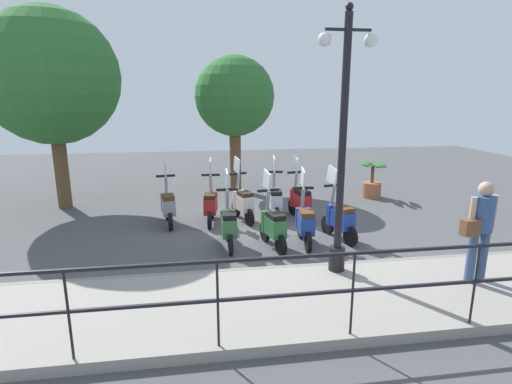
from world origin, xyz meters
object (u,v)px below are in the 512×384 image
object	(u,v)px
tree_large	(51,77)
scooter_far_2	(243,202)
scooter_far_1	(275,200)
scooter_near_3	(229,224)
tree_distant	(235,97)
scooter_far_0	(300,200)
lamp_post_near	(342,162)
scooter_near_1	(305,222)
scooter_far_3	(211,204)
pedestrian_with_bag	(481,224)
potted_palm	(372,183)
scooter_near_0	(339,218)
scooter_far_4	(168,205)
scooter_near_2	(273,225)

from	to	relation	value
tree_large	scooter_far_2	world-z (taller)	tree_large
scooter_far_1	scooter_near_3	bearing A→B (deg)	147.93
tree_distant	scooter_far_0	size ratio (longest dim) A/B	2.73
lamp_post_near	scooter_near_3	distance (m)	2.79
scooter_near_1	scooter_far_3	xyz separation A→B (m)	(1.69, 1.84, 0.00)
scooter_near_3	scooter_far_3	size ratio (longest dim) A/B	1.00
scooter_near_3	scooter_far_1	world-z (taller)	same
tree_distant	scooter_near_3	world-z (taller)	tree_distant
scooter_far_1	pedestrian_with_bag	bearing A→B (deg)	-145.98
potted_palm	scooter_far_0	size ratio (longest dim) A/B	0.69
scooter_near_0	scooter_far_3	world-z (taller)	same
scooter_far_0	scooter_near_0	bearing A→B (deg)	-174.61
scooter_near_3	scooter_far_1	distance (m)	2.17
scooter_far_4	tree_large	bearing A→B (deg)	46.96
tree_large	tree_distant	distance (m)	5.04
scooter_far_3	tree_large	bearing A→B (deg)	68.67
lamp_post_near	potted_palm	size ratio (longest dim) A/B	3.90
scooter_near_1	scooter_near_3	bearing A→B (deg)	91.40
scooter_far_3	scooter_near_2	bearing A→B (deg)	-140.62
scooter_far_0	scooter_near_3	bearing A→B (deg)	120.02
scooter_far_2	scooter_far_4	xyz separation A→B (m)	(-0.04, 1.77, 0.00)
pedestrian_with_bag	tree_large	xyz separation A→B (m)	(6.02, 7.83, 2.36)
lamp_post_near	potted_palm	world-z (taller)	lamp_post_near
lamp_post_near	scooter_near_3	bearing A→B (deg)	44.66
pedestrian_with_bag	tree_distant	world-z (taller)	tree_distant
scooter_far_1	scooter_near_2	bearing A→B (deg)	171.94
scooter_near_3	scooter_far_2	world-z (taller)	same
pedestrian_with_bag	scooter_far_4	size ratio (longest dim) A/B	1.03
tree_large	potted_palm	distance (m)	9.28
scooter_far_1	scooter_far_3	size ratio (longest dim) A/B	1.00
scooter_near_3	scooter_far_0	size ratio (longest dim) A/B	1.00
scooter_far_1	scooter_near_1	bearing A→B (deg)	-167.80
tree_distant	scooter_near_0	xyz separation A→B (m)	(-4.91, -1.70, -2.45)
tree_large	scooter_far_0	distance (m)	7.05
potted_palm	scooter_near_1	world-z (taller)	scooter_near_1
pedestrian_with_bag	potted_palm	world-z (taller)	pedestrian_with_bag
scooter_near_2	scooter_far_0	distance (m)	2.08
pedestrian_with_bag	lamp_post_near	bearing A→B (deg)	61.17
scooter_near_2	pedestrian_with_bag	bearing A→B (deg)	-140.51
scooter_far_3	scooter_far_0	bearing A→B (deg)	-82.91
pedestrian_with_bag	scooter_near_2	bearing A→B (deg)	42.43
scooter_far_1	scooter_far_2	distance (m)	0.81
tree_distant	scooter_near_0	size ratio (longest dim) A/B	2.73
tree_distant	scooter_near_3	xyz separation A→B (m)	(-5.00, 0.64, -2.45)
tree_large	scooter_far_2	xyz separation A→B (m)	(-1.94, -4.67, -2.96)
scooter_far_3	potted_palm	bearing A→B (deg)	-62.92
potted_palm	scooter_near_3	distance (m)	5.75
scooter_far_1	scooter_far_4	world-z (taller)	same
scooter_near_1	scooter_far_3	world-z (taller)	same
tree_large	scooter_far_3	size ratio (longest dim) A/B	3.36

